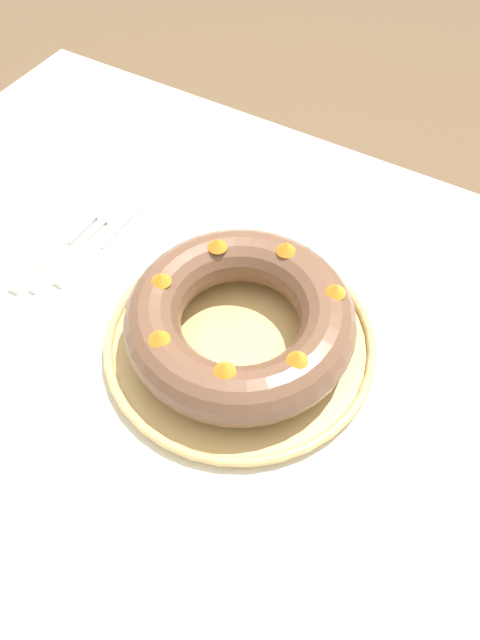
% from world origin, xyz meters
% --- Properties ---
extents(ground_plane, '(8.00, 8.00, 0.00)m').
position_xyz_m(ground_plane, '(0.00, 0.00, 0.00)').
color(ground_plane, brown).
extents(dining_table, '(1.34, 0.94, 0.74)m').
position_xyz_m(dining_table, '(0.00, 0.00, 0.65)').
color(dining_table, silver).
rests_on(dining_table, ground_plane).
extents(serving_dish, '(0.35, 0.35, 0.02)m').
position_xyz_m(serving_dish, '(-0.01, 0.04, 0.75)').
color(serving_dish, tan).
rests_on(serving_dish, dining_table).
extents(bundt_cake, '(0.28, 0.28, 0.08)m').
position_xyz_m(bundt_cake, '(-0.01, 0.04, 0.79)').
color(bundt_cake, brown).
rests_on(bundt_cake, serving_dish).
extents(fork, '(0.02, 0.22, 0.01)m').
position_xyz_m(fork, '(-0.30, 0.09, 0.74)').
color(fork, white).
rests_on(fork, dining_table).
extents(serving_knife, '(0.02, 0.24, 0.01)m').
position_xyz_m(serving_knife, '(-0.32, 0.06, 0.74)').
color(serving_knife, white).
rests_on(serving_knife, dining_table).
extents(cake_knife, '(0.02, 0.19, 0.01)m').
position_xyz_m(cake_knife, '(-0.27, 0.08, 0.74)').
color(cake_knife, white).
rests_on(cake_knife, dining_table).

